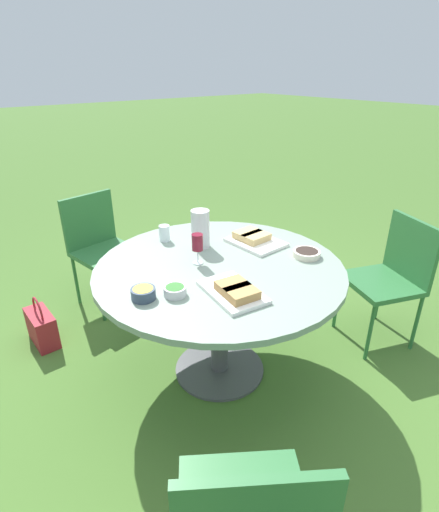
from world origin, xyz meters
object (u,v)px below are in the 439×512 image
object	(u,v)px
dining_table	(220,282)
wine_glass	(197,243)
chair_far_back	(393,272)
water_pitcher	(200,229)
handbag	(42,327)
chair_near_left	(99,242)

from	to	relation	value
dining_table	wine_glass	world-z (taller)	wine_glass
chair_far_back	water_pitcher	world-z (taller)	water_pitcher
dining_table	handbag	distance (m)	1.39
chair_near_left	handbag	size ratio (longest dim) A/B	2.42
chair_near_left	dining_table	bearing A→B (deg)	-171.53
chair_near_left	chair_far_back	bearing A→B (deg)	-142.45
wine_glass	chair_far_back	bearing A→B (deg)	-114.41
water_pitcher	wine_glass	world-z (taller)	water_pitcher
dining_table	chair_far_back	world-z (taller)	chair_far_back
dining_table	water_pitcher	xyz separation A→B (m)	(0.28, -0.07, 0.23)
dining_table	chair_near_left	distance (m)	1.31
chair_near_left	handbag	world-z (taller)	chair_near_left
water_pitcher	handbag	bearing A→B (deg)	49.90
dining_table	chair_far_back	size ratio (longest dim) A/B	1.60
chair_far_back	handbag	distance (m)	2.47
wine_glass	handbag	xyz separation A→B (m)	(0.91, 0.72, -0.76)
chair_far_back	dining_table	bearing A→B (deg)	68.38
wine_glass	handbag	world-z (taller)	wine_glass
wine_glass	water_pitcher	bearing A→B (deg)	-40.49
dining_table	chair_near_left	size ratio (longest dim) A/B	1.60
chair_near_left	water_pitcher	size ratio (longest dim) A/B	3.71
chair_far_back	wine_glass	bearing A→B (deg)	65.59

